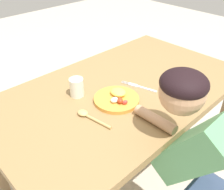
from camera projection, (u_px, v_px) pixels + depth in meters
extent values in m
plane|color=#BDB3A0|center=(120.00, 169.00, 1.76)|extent=(8.00, 8.00, 0.00)
cube|color=olive|center=(122.00, 91.00, 1.39)|extent=(1.44, 0.85, 0.04)
cube|color=olive|center=(224.00, 116.00, 1.75)|extent=(0.05, 0.05, 0.64)
cube|color=olive|center=(144.00, 79.00, 2.18)|extent=(0.05, 0.05, 0.64)
cylinder|color=gold|center=(116.00, 99.00, 1.27)|extent=(0.23, 0.23, 0.02)
ellipsoid|color=#F5E550|center=(118.00, 92.00, 1.28)|extent=(0.07, 0.08, 0.03)
ellipsoid|color=red|center=(120.00, 100.00, 1.22)|extent=(0.05, 0.05, 0.03)
ellipsoid|color=red|center=(125.00, 102.00, 1.21)|extent=(0.03, 0.03, 0.02)
ellipsoid|color=white|center=(115.00, 100.00, 1.23)|extent=(0.04, 0.03, 0.02)
cube|color=silver|center=(147.00, 89.00, 1.36)|extent=(0.05, 0.12, 0.01)
cube|color=silver|center=(133.00, 85.00, 1.40)|extent=(0.04, 0.05, 0.01)
cylinder|color=silver|center=(126.00, 82.00, 1.42)|extent=(0.02, 0.04, 0.00)
cylinder|color=silver|center=(125.00, 83.00, 1.42)|extent=(0.02, 0.04, 0.00)
cylinder|color=silver|center=(125.00, 83.00, 1.41)|extent=(0.02, 0.04, 0.00)
cylinder|color=tan|center=(99.00, 122.00, 1.13)|extent=(0.03, 0.14, 0.01)
ellipsoid|color=tan|center=(83.00, 113.00, 1.17)|extent=(0.05, 0.06, 0.02)
cylinder|color=silver|center=(77.00, 87.00, 1.29)|extent=(0.07, 0.07, 0.10)
cube|color=#599966|center=(195.00, 151.00, 1.01)|extent=(0.18, 0.32, 0.38)
sphere|color=tan|center=(182.00, 93.00, 0.94)|extent=(0.18, 0.18, 0.18)
ellipsoid|color=black|center=(184.00, 83.00, 0.92)|extent=(0.18, 0.18, 0.10)
cylinder|color=tan|center=(155.00, 119.00, 1.11)|extent=(0.05, 0.21, 0.05)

